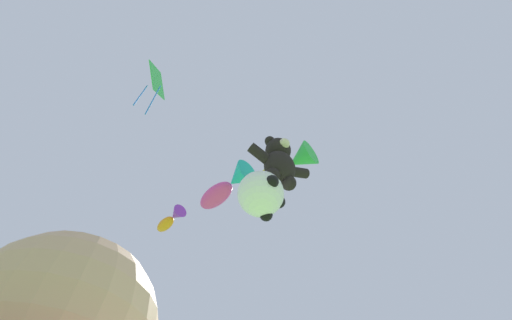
# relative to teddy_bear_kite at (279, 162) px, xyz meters

# --- Properties ---
(teddy_bear_kite) EXTENTS (1.85, 0.81, 1.88)m
(teddy_bear_kite) POSITION_rel_teddy_bear_kite_xyz_m (0.00, 0.00, 0.00)
(teddy_bear_kite) COLOR black
(soccer_ball_kite) EXTENTS (1.15, 1.14, 1.05)m
(soccer_ball_kite) POSITION_rel_teddy_bear_kite_xyz_m (-0.56, 0.03, -1.57)
(soccer_ball_kite) COLOR white
(fish_kite_goldfin) EXTENTS (1.53, 2.39, 0.85)m
(fish_kite_goldfin) POSITION_rel_teddy_bear_kite_xyz_m (0.93, 0.94, 1.44)
(fish_kite_goldfin) COLOR yellow
(fish_kite_magenta) EXTENTS (1.41, 2.51, 0.92)m
(fish_kite_magenta) POSITION_rel_teddy_bear_kite_xyz_m (-0.15, 2.99, 1.96)
(fish_kite_magenta) COLOR #E53F9E
(fish_kite_tangerine) EXTENTS (0.81, 1.54, 0.56)m
(fish_kite_tangerine) POSITION_rel_teddy_bear_kite_xyz_m (-1.23, 5.64, 2.09)
(fish_kite_tangerine) COLOR orange
(diamond_kite) EXTENTS (0.85, 0.97, 2.62)m
(diamond_kite) POSITION_rel_teddy_bear_kite_xyz_m (-3.70, 0.59, 2.01)
(diamond_kite) COLOR green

